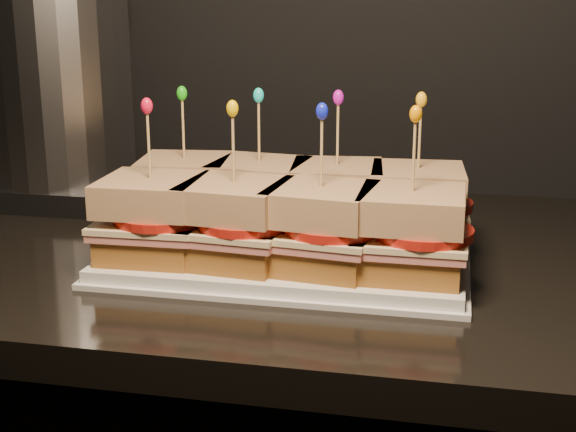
# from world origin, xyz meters

# --- Properties ---
(granite_slab) EXTENTS (2.25, 0.63, 0.04)m
(granite_slab) POSITION_xyz_m (0.37, 1.70, 0.88)
(granite_slab) COLOR black
(granite_slab) RESTS_ON cabinet
(platter) EXTENTS (0.38, 0.23, 0.02)m
(platter) POSITION_xyz_m (0.12, 1.63, 0.91)
(platter) COLOR white
(platter) RESTS_ON granite_slab
(platter_rim) EXTENTS (0.39, 0.25, 0.01)m
(platter_rim) POSITION_xyz_m (0.12, 1.63, 0.90)
(platter_rim) COLOR white
(platter_rim) RESTS_ON granite_slab
(sandwich_0_bread_bot) EXTENTS (0.11, 0.11, 0.03)m
(sandwich_0_bread_bot) POSITION_xyz_m (-0.02, 1.68, 0.93)
(sandwich_0_bread_bot) COLOR brown
(sandwich_0_bread_bot) RESTS_ON platter
(sandwich_0_ham) EXTENTS (0.12, 0.12, 0.01)m
(sandwich_0_ham) POSITION_xyz_m (-0.02, 1.68, 0.95)
(sandwich_0_ham) COLOR #C97569
(sandwich_0_ham) RESTS_ON sandwich_0_bread_bot
(sandwich_0_cheese) EXTENTS (0.12, 0.12, 0.01)m
(sandwich_0_cheese) POSITION_xyz_m (-0.02, 1.68, 0.95)
(sandwich_0_cheese) COLOR beige
(sandwich_0_cheese) RESTS_ON sandwich_0_ham
(sandwich_0_tomato) EXTENTS (0.10, 0.10, 0.01)m
(sandwich_0_tomato) POSITION_xyz_m (-0.01, 1.68, 0.96)
(sandwich_0_tomato) COLOR red
(sandwich_0_tomato) RESTS_ON sandwich_0_cheese
(sandwich_0_bread_top) EXTENTS (0.11, 0.11, 0.03)m
(sandwich_0_bread_top) POSITION_xyz_m (-0.02, 1.68, 0.98)
(sandwich_0_bread_top) COLOR brown
(sandwich_0_bread_top) RESTS_ON sandwich_0_tomato
(sandwich_0_pick) EXTENTS (0.00, 0.00, 0.09)m
(sandwich_0_pick) POSITION_xyz_m (-0.02, 1.68, 1.03)
(sandwich_0_pick) COLOR tan
(sandwich_0_pick) RESTS_ON sandwich_0_bread_top
(sandwich_0_frill) EXTENTS (0.01, 0.01, 0.02)m
(sandwich_0_frill) POSITION_xyz_m (-0.02, 1.68, 1.07)
(sandwich_0_frill) COLOR #20AD13
(sandwich_0_frill) RESTS_ON sandwich_0_pick
(sandwich_1_bread_bot) EXTENTS (0.11, 0.11, 0.03)m
(sandwich_1_bread_bot) POSITION_xyz_m (0.07, 1.68, 0.93)
(sandwich_1_bread_bot) COLOR brown
(sandwich_1_bread_bot) RESTS_ON platter
(sandwich_1_ham) EXTENTS (0.12, 0.12, 0.01)m
(sandwich_1_ham) POSITION_xyz_m (0.07, 1.68, 0.95)
(sandwich_1_ham) COLOR #C97569
(sandwich_1_ham) RESTS_ON sandwich_1_bread_bot
(sandwich_1_cheese) EXTENTS (0.12, 0.12, 0.01)m
(sandwich_1_cheese) POSITION_xyz_m (0.07, 1.68, 0.95)
(sandwich_1_cheese) COLOR beige
(sandwich_1_cheese) RESTS_ON sandwich_1_ham
(sandwich_1_tomato) EXTENTS (0.10, 0.10, 0.01)m
(sandwich_1_tomato) POSITION_xyz_m (0.08, 1.68, 0.96)
(sandwich_1_tomato) COLOR red
(sandwich_1_tomato) RESTS_ON sandwich_1_cheese
(sandwich_1_bread_top) EXTENTS (0.11, 0.11, 0.03)m
(sandwich_1_bread_top) POSITION_xyz_m (0.07, 1.68, 0.98)
(sandwich_1_bread_top) COLOR brown
(sandwich_1_bread_top) RESTS_ON sandwich_1_tomato
(sandwich_1_pick) EXTENTS (0.00, 0.00, 0.09)m
(sandwich_1_pick) POSITION_xyz_m (0.07, 1.68, 1.03)
(sandwich_1_pick) COLOR tan
(sandwich_1_pick) RESTS_ON sandwich_1_bread_top
(sandwich_1_frill) EXTENTS (0.01, 0.01, 0.02)m
(sandwich_1_frill) POSITION_xyz_m (0.07, 1.68, 1.07)
(sandwich_1_frill) COLOR #17CABD
(sandwich_1_frill) RESTS_ON sandwich_1_pick
(sandwich_2_bread_bot) EXTENTS (0.11, 0.11, 0.03)m
(sandwich_2_bread_bot) POSITION_xyz_m (0.16, 1.68, 0.93)
(sandwich_2_bread_bot) COLOR brown
(sandwich_2_bread_bot) RESTS_ON platter
(sandwich_2_ham) EXTENTS (0.12, 0.12, 0.01)m
(sandwich_2_ham) POSITION_xyz_m (0.16, 1.68, 0.95)
(sandwich_2_ham) COLOR #C97569
(sandwich_2_ham) RESTS_ON sandwich_2_bread_bot
(sandwich_2_cheese) EXTENTS (0.12, 0.12, 0.01)m
(sandwich_2_cheese) POSITION_xyz_m (0.16, 1.68, 0.95)
(sandwich_2_cheese) COLOR beige
(sandwich_2_cheese) RESTS_ON sandwich_2_ham
(sandwich_2_tomato) EXTENTS (0.10, 0.10, 0.01)m
(sandwich_2_tomato) POSITION_xyz_m (0.17, 1.68, 0.96)
(sandwich_2_tomato) COLOR red
(sandwich_2_tomato) RESTS_ON sandwich_2_cheese
(sandwich_2_bread_top) EXTENTS (0.11, 0.11, 0.03)m
(sandwich_2_bread_top) POSITION_xyz_m (0.16, 1.68, 0.98)
(sandwich_2_bread_top) COLOR brown
(sandwich_2_bread_top) RESTS_ON sandwich_2_tomato
(sandwich_2_pick) EXTENTS (0.00, 0.00, 0.09)m
(sandwich_2_pick) POSITION_xyz_m (0.16, 1.68, 1.03)
(sandwich_2_pick) COLOR tan
(sandwich_2_pick) RESTS_ON sandwich_2_bread_top
(sandwich_2_frill) EXTENTS (0.01, 0.01, 0.02)m
(sandwich_2_frill) POSITION_xyz_m (0.16, 1.68, 1.07)
(sandwich_2_frill) COLOR #BF10AD
(sandwich_2_frill) RESTS_ON sandwich_2_pick
(sandwich_3_bread_bot) EXTENTS (0.10, 0.10, 0.03)m
(sandwich_3_bread_bot) POSITION_xyz_m (0.25, 1.68, 0.93)
(sandwich_3_bread_bot) COLOR brown
(sandwich_3_bread_bot) RESTS_ON platter
(sandwich_3_ham) EXTENTS (0.11, 0.11, 0.01)m
(sandwich_3_ham) POSITION_xyz_m (0.25, 1.68, 0.95)
(sandwich_3_ham) COLOR #C97569
(sandwich_3_ham) RESTS_ON sandwich_3_bread_bot
(sandwich_3_cheese) EXTENTS (0.12, 0.11, 0.01)m
(sandwich_3_cheese) POSITION_xyz_m (0.25, 1.68, 0.95)
(sandwich_3_cheese) COLOR beige
(sandwich_3_cheese) RESTS_ON sandwich_3_ham
(sandwich_3_tomato) EXTENTS (0.10, 0.10, 0.01)m
(sandwich_3_tomato) POSITION_xyz_m (0.26, 1.68, 0.96)
(sandwich_3_tomato) COLOR red
(sandwich_3_tomato) RESTS_ON sandwich_3_cheese
(sandwich_3_bread_top) EXTENTS (0.11, 0.11, 0.03)m
(sandwich_3_bread_top) POSITION_xyz_m (0.25, 1.68, 0.98)
(sandwich_3_bread_top) COLOR brown
(sandwich_3_bread_top) RESTS_ON sandwich_3_tomato
(sandwich_3_pick) EXTENTS (0.00, 0.00, 0.09)m
(sandwich_3_pick) POSITION_xyz_m (0.25, 1.68, 1.03)
(sandwich_3_pick) COLOR tan
(sandwich_3_pick) RESTS_ON sandwich_3_bread_top
(sandwich_3_frill) EXTENTS (0.01, 0.01, 0.02)m
(sandwich_3_frill) POSITION_xyz_m (0.25, 1.68, 1.07)
(sandwich_3_frill) COLOR #F7A912
(sandwich_3_frill) RESTS_ON sandwich_3_pick
(sandwich_4_bread_bot) EXTENTS (0.10, 0.10, 0.03)m
(sandwich_4_bread_bot) POSITION_xyz_m (-0.02, 1.58, 0.93)
(sandwich_4_bread_bot) COLOR brown
(sandwich_4_bread_bot) RESTS_ON platter
(sandwich_4_ham) EXTENTS (0.11, 0.11, 0.01)m
(sandwich_4_ham) POSITION_xyz_m (-0.02, 1.58, 0.95)
(sandwich_4_ham) COLOR #C97569
(sandwich_4_ham) RESTS_ON sandwich_4_bread_bot
(sandwich_4_cheese) EXTENTS (0.11, 0.11, 0.01)m
(sandwich_4_cheese) POSITION_xyz_m (-0.02, 1.58, 0.95)
(sandwich_4_cheese) COLOR beige
(sandwich_4_cheese) RESTS_ON sandwich_4_ham
(sandwich_4_tomato) EXTENTS (0.10, 0.10, 0.01)m
(sandwich_4_tomato) POSITION_xyz_m (-0.01, 1.57, 0.96)
(sandwich_4_tomato) COLOR red
(sandwich_4_tomato) RESTS_ON sandwich_4_cheese
(sandwich_4_bread_top) EXTENTS (0.10, 0.10, 0.03)m
(sandwich_4_bread_top) POSITION_xyz_m (-0.02, 1.58, 0.98)
(sandwich_4_bread_top) COLOR brown
(sandwich_4_bread_top) RESTS_ON sandwich_4_tomato
(sandwich_4_pick) EXTENTS (0.00, 0.00, 0.09)m
(sandwich_4_pick) POSITION_xyz_m (-0.02, 1.58, 1.03)
(sandwich_4_pick) COLOR tan
(sandwich_4_pick) RESTS_ON sandwich_4_bread_top
(sandwich_4_frill) EXTENTS (0.01, 0.01, 0.02)m
(sandwich_4_frill) POSITION_xyz_m (-0.02, 1.58, 1.07)
(sandwich_4_frill) COLOR red
(sandwich_4_frill) RESTS_ON sandwich_4_pick
(sandwich_5_bread_bot) EXTENTS (0.11, 0.11, 0.03)m
(sandwich_5_bread_bot) POSITION_xyz_m (0.07, 1.58, 0.93)
(sandwich_5_bread_bot) COLOR brown
(sandwich_5_bread_bot) RESTS_ON platter
(sandwich_5_ham) EXTENTS (0.12, 0.11, 0.01)m
(sandwich_5_ham) POSITION_xyz_m (0.07, 1.58, 0.95)
(sandwich_5_ham) COLOR #C97569
(sandwich_5_ham) RESTS_ON sandwich_5_bread_bot
(sandwich_5_cheese) EXTENTS (0.12, 0.12, 0.01)m
(sandwich_5_cheese) POSITION_xyz_m (0.07, 1.58, 0.95)
(sandwich_5_cheese) COLOR beige
(sandwich_5_cheese) RESTS_ON sandwich_5_ham
(sandwich_5_tomato) EXTENTS (0.10, 0.10, 0.01)m
(sandwich_5_tomato) POSITION_xyz_m (0.08, 1.57, 0.96)
(sandwich_5_tomato) COLOR red
(sandwich_5_tomato) RESTS_ON sandwich_5_cheese
(sandwich_5_bread_top) EXTENTS (0.11, 0.11, 0.03)m
(sandwich_5_bread_top) POSITION_xyz_m (0.07, 1.58, 0.98)
(sandwich_5_bread_top) COLOR brown
(sandwich_5_bread_top) RESTS_ON sandwich_5_tomato
(sandwich_5_pick) EXTENTS (0.00, 0.00, 0.09)m
(sandwich_5_pick) POSITION_xyz_m (0.07, 1.58, 1.03)
(sandwich_5_pick) COLOR tan
(sandwich_5_pick) RESTS_ON sandwich_5_bread_top
(sandwich_5_frill) EXTENTS (0.01, 0.01, 0.02)m
(sandwich_5_frill) POSITION_xyz_m (0.07, 1.58, 1.07)
(sandwich_5_frill) COLOR #FABD01
(sandwich_5_frill) RESTS_ON sandwich_5_pick
(sandwich_6_bread_bot) EXTENTS (0.11, 0.11, 0.03)m
(sandwich_6_bread_bot) POSITION_xyz_m (0.16, 1.58, 0.93)
(sandwich_6_bread_bot) COLOR brown
(sandwich_6_bread_bot) RESTS_ON platter
(sandwich_6_ham) EXTENTS (0.12, 0.12, 0.01)m
(sandwich_6_ham) POSITION_xyz_m (0.16, 1.58, 0.95)
(sandwich_6_ham) COLOR #C97569
(sandwich_6_ham) RESTS_ON sandwich_6_bread_bot
(sandwich_6_cheese) EXTENTS (0.12, 0.12, 0.01)m
(sandwich_6_cheese) POSITION_xyz_m (0.16, 1.58, 0.95)
(sandwich_6_cheese) COLOR beige
(sandwich_6_cheese) RESTS_ON sandwich_6_ham
(sandwich_6_tomato) EXTENTS (0.10, 0.10, 0.01)m
(sandwich_6_tomato) POSITION_xyz_m (0.17, 1.57, 0.96)
(sandwich_6_tomato) COLOR red
(sandwich_6_tomato) RESTS_ON sandwich_6_cheese
(sandwich_6_bread_top) EXTENTS (0.11, 0.11, 0.03)m
(sandwich_6_bread_top) POSITION_xyz_m (0.16, 1.58, 0.98)
(sandwich_6_bread_top) COLOR brown
(sandwich_6_bread_top) RESTS_ON sandwich_6_tomato
(sandwich_6_pick) EXTENTS (0.00, 0.00, 0.09)m
(sandwich_6_pick) POSITION_xyz_m (0.16, 1.58, 1.03)
(sandwich_6_pick) COLOR tan
(sandwich_6_pick) RESTS_ON sandwich_6_bread_top
(sandwich_6_frill) EXTENTS (0.01, 0.01, 0.02)m
(sandwich_6_frill) POSITION_xyz_m (0.16, 1.58, 1.07)
(sandwich_6_frill) COLOR #131FD5
(sandwich_6_frill) RESTS_ON sandwich_6_pick
(sandwich_7_bread_bot) EXTENTS (0.10, 0.10, 0.03)m
(sandwich_7_bread_bot) POSITION_xyz_m (0.25, 1.58, 0.93)
(sandwich_7_bread_bot) COLOR brown
(sandwich_7_bread_bot) RESTS_ON platter
(sandwich_7_ham) EXTENTS (0.11, 0.10, 0.01)m
(sandwich_7_ham) POSITION_xyz_m (0.25, 1.58, 0.95)
(sandwich_7_ham) COLOR #C97569
(sandwich_7_ham) RESTS_ON sandwich_7_bread_bot
(sandwich_7_cheese) EXTENTS (0.11, 0.11, 0.01)m
(sandwich_7_cheese) POSITION_xyz_m (0.25, 1.58, 0.95)
(sandwich_7_cheese) COLOR beige
(sandwich_7_cheese) RESTS_ON sandwich_7_ham
(sandwich_7_tomato) EXTENTS (0.10, 0.10, 0.01)m
(sandwich_7_tomato) POSITION_xyz_m (0.26, 1.57, 0.96)
(sandwich_7_tomato) COLOR red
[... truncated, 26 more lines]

